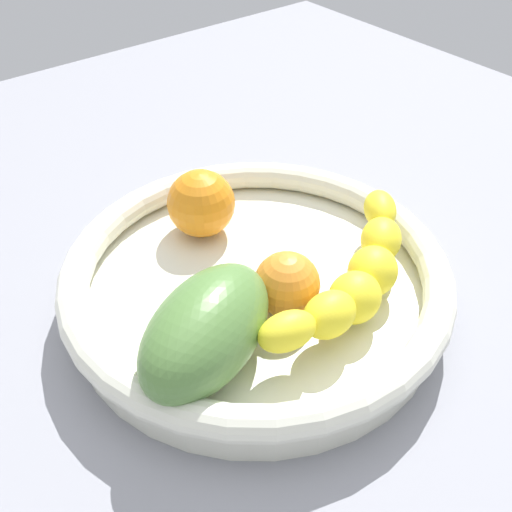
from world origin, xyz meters
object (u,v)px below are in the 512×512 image
at_px(fruit_bowl, 256,282).
at_px(orange_front, 286,285).
at_px(banana_draped_left, 356,276).
at_px(mango_green, 206,330).
at_px(orange_mid_left, 201,203).

distance_m(fruit_bowl, orange_front, 0.05).
xyz_separation_m(fruit_bowl, banana_draped_left, (0.07, 0.05, 0.03)).
relative_size(banana_draped_left, mango_green, 1.61).
distance_m(orange_mid_left, mango_green, 0.16).
bearing_deg(orange_front, fruit_bowl, 179.24).
height_order(banana_draped_left, mango_green, mango_green).
bearing_deg(mango_green, orange_mid_left, 146.95).
xyz_separation_m(banana_draped_left, orange_mid_left, (-0.16, -0.04, 0.00)).
relative_size(orange_mid_left, mango_green, 0.48).
bearing_deg(orange_mid_left, fruit_bowl, -4.10).
height_order(fruit_bowl, orange_front, orange_front).
height_order(fruit_bowl, banana_draped_left, banana_draped_left).
relative_size(orange_front, mango_green, 0.41).
xyz_separation_m(orange_front, orange_mid_left, (-0.13, 0.01, 0.00)).
bearing_deg(orange_front, mango_green, -84.57).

